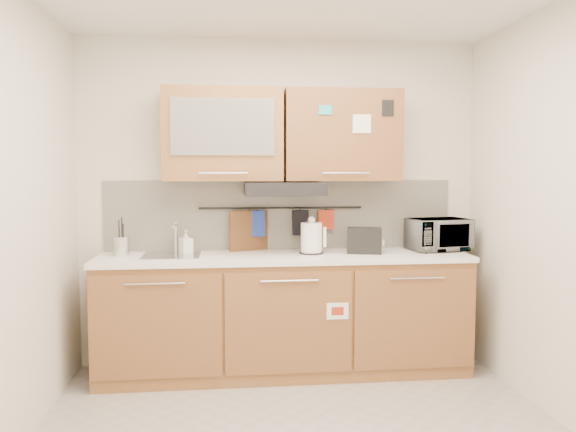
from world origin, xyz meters
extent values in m
plane|color=silver|center=(0.00, 1.50, 1.30)|extent=(3.20, 0.00, 3.20)
plane|color=silver|center=(-1.60, 0.00, 1.30)|extent=(0.00, 3.00, 3.00)
cube|color=#A7693B|center=(0.00, 1.20, 0.44)|extent=(2.80, 0.60, 0.88)
cube|color=black|center=(0.00, 1.20, 0.05)|extent=(2.80, 0.54, 0.10)
cube|color=brown|center=(-0.93, 0.89, 0.47)|extent=(0.91, 0.02, 0.74)
cylinder|color=silver|center=(-0.93, 0.86, 0.78)|extent=(0.41, 0.01, 0.01)
cube|color=brown|center=(0.00, 0.89, 0.47)|extent=(0.91, 0.02, 0.74)
cylinder|color=silver|center=(0.00, 0.86, 0.78)|extent=(0.41, 0.01, 0.01)
cube|color=brown|center=(0.93, 0.89, 0.47)|extent=(0.91, 0.02, 0.74)
cylinder|color=silver|center=(0.93, 0.86, 0.78)|extent=(0.41, 0.01, 0.01)
cube|color=white|center=(0.00, 1.19, 0.90)|extent=(2.82, 0.62, 0.04)
cube|color=silver|center=(0.00, 1.49, 1.20)|extent=(2.80, 0.02, 0.56)
cube|color=#A7693B|center=(-0.46, 1.32, 1.83)|extent=(0.90, 0.35, 0.70)
cube|color=silver|center=(-0.46, 1.14, 1.88)|extent=(0.76, 0.02, 0.42)
cube|color=brown|center=(0.46, 1.32, 1.83)|extent=(0.90, 0.35, 0.70)
cube|color=white|center=(0.58, 1.14, 1.91)|extent=(0.14, 0.00, 0.14)
cube|color=black|center=(0.00, 1.25, 1.42)|extent=(0.60, 0.46, 0.10)
cube|color=silver|center=(-0.85, 1.20, 0.92)|extent=(0.42, 0.40, 0.03)
cylinder|color=silver|center=(-0.83, 1.36, 1.04)|extent=(0.03, 0.03, 0.24)
cylinder|color=silver|center=(-0.83, 1.28, 1.14)|extent=(0.02, 0.18, 0.02)
cylinder|color=black|center=(0.00, 1.45, 1.26)|extent=(1.30, 0.02, 0.02)
cylinder|color=silver|center=(-1.22, 1.26, 0.99)|extent=(0.13, 0.13, 0.15)
cylinder|color=black|center=(-1.24, 1.27, 1.06)|extent=(0.01, 0.01, 0.27)
cylinder|color=black|center=(-1.21, 1.24, 1.04)|extent=(0.01, 0.01, 0.24)
cylinder|color=black|center=(-1.22, 1.28, 1.07)|extent=(0.01, 0.01, 0.29)
cylinder|color=black|center=(-1.24, 1.24, 1.03)|extent=(0.01, 0.01, 0.21)
cylinder|color=white|center=(0.21, 1.22, 1.04)|extent=(0.19, 0.19, 0.24)
sphere|color=white|center=(0.21, 1.22, 1.18)|extent=(0.05, 0.05, 0.05)
cube|color=white|center=(0.31, 1.19, 1.05)|extent=(0.03, 0.04, 0.15)
cylinder|color=black|center=(0.21, 1.22, 0.93)|extent=(0.18, 0.18, 0.01)
cube|color=black|center=(0.62, 1.19, 1.02)|extent=(0.29, 0.21, 0.20)
cube|color=black|center=(0.58, 1.21, 1.11)|extent=(0.10, 0.13, 0.01)
cube|color=black|center=(0.67, 1.18, 1.11)|extent=(0.10, 0.13, 0.01)
imported|color=#999999|center=(1.25, 1.28, 1.05)|extent=(0.51, 0.39, 0.26)
imported|color=#999999|center=(-0.75, 1.29, 1.01)|extent=(0.11, 0.12, 0.18)
cube|color=brown|center=(-0.25, 1.44, 1.03)|extent=(0.33, 0.15, 0.42)
cube|color=navy|center=(-0.19, 1.44, 1.14)|extent=(0.13, 0.05, 0.21)
cube|color=black|center=(0.15, 1.44, 1.14)|extent=(0.13, 0.06, 0.20)
cube|color=#B73318|center=(0.36, 1.44, 1.16)|extent=(0.13, 0.02, 0.16)
camera|label=1|loc=(-0.44, -3.03, 1.55)|focal=35.00mm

